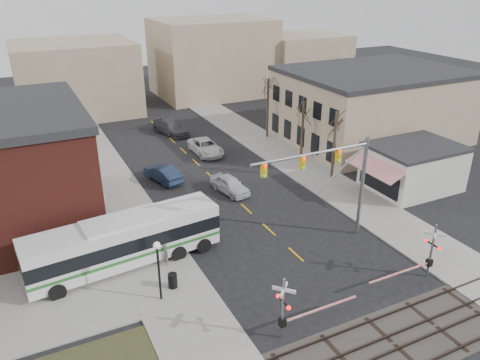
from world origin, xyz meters
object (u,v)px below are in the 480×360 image
Objects in this scene: rr_crossing_west at (290,307)px; rr_crossing_east at (427,253)px; car_c at (206,147)px; street_lamp at (158,259)px; car_a at (230,185)px; car_b at (163,173)px; car_d at (171,127)px; transit_bus at (125,241)px; traffic_signal_mast at (335,172)px; pedestrian_near at (166,254)px; trash_bin at (173,281)px; pedestrian_far at (147,246)px.

rr_crossing_east is at bearing 3.50° from rr_crossing_west.
car_c is at bearing 98.29° from rr_crossing_east.
street_lamp is 16.38m from car_a.
car_b is 14.68m from car_d.
car_d is at bearing 97.77° from car_c.
traffic_signal_mast is at bearing -14.29° from transit_bus.
street_lamp is (-5.52, 6.18, 1.11)m from rr_crossing_west.
car_a is 10.56m from car_c.
street_lamp is (0.96, -4.85, 1.15)m from transit_bus.
car_b is at bearing -128.69° from car_d.
pedestrian_near is at bearing 66.83° from street_lamp.
rr_crossing_west is at bearing -103.88° from car_c.
trash_bin is 32.01m from car_d.
car_a is at bearing 49.53° from street_lamp.
trash_bin is 17.38m from car_b.
traffic_signal_mast is at bearing 100.82° from car_b.
car_a is 0.81× the size of car_c.
transit_bus is 2.43× the size of rr_crossing_east.
rr_crossing_east is at bearing -82.50° from car_a.
car_a is 0.78× the size of car_d.
trash_bin is 0.65× the size of pedestrian_far.
traffic_signal_mast is 2.11× the size of car_a.
pedestrian_near is at bearing -28.12° from transit_bus.
car_a is at bearing 105.51° from traffic_signal_mast.
street_lamp reaches higher than rr_crossing_west.
car_b is at bearing 62.23° from transit_bus.
car_a is 12.60m from pedestrian_near.
car_b is at bearing -18.80° from pedestrian_near.
pedestrian_far is (-15.87, 10.72, -1.08)m from rr_crossing_east.
car_a is (9.48, 11.54, 0.16)m from trash_bin.
traffic_signal_mast is at bearing -87.20° from car_c.
rr_crossing_east is at bearing -22.23° from trash_bin.
pedestrian_near is (-4.21, -14.00, 0.10)m from car_b.
pedestrian_far is at bearing 113.33° from rr_crossing_west.
rr_crossing_east is 16.73m from trash_bin.
car_a reaches higher than trash_bin.
trash_bin is 24.68m from car_c.
rr_crossing_west is 12.45m from pedestrian_far.
street_lamp is at bearing -142.69° from trash_bin.
car_d reaches higher than car_b.
traffic_signal_mast reaches higher than transit_bus.
traffic_signal_mast is 9.69× the size of trash_bin.
rr_crossing_west is 1.36× the size of street_lamp.
rr_crossing_east is at bearing 100.09° from car_b.
street_lamp is at bearing -175.24° from traffic_signal_mast.
car_d reaches higher than car_c.
trash_bin is 4.44m from pedestrian_far.
rr_crossing_west reaches higher than pedestrian_far.
rr_crossing_east is 0.99× the size of car_c.
rr_crossing_west is at bearing -176.50° from rr_crossing_east.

